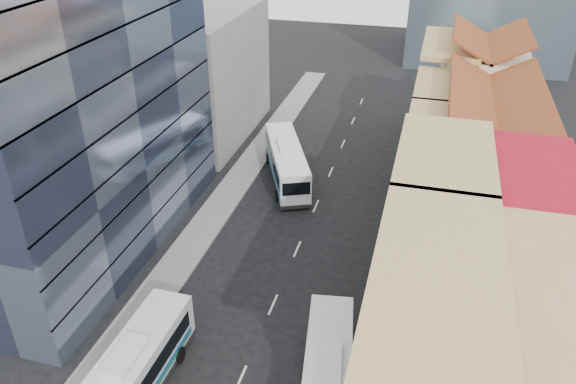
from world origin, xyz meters
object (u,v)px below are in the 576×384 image
(office_tower, at_px, (55,63))
(bus_left_far, at_px, (287,161))
(bus_left_near, at_px, (129,377))
(bus_right, at_px, (327,384))

(office_tower, bearing_deg, bus_left_far, 47.57)
(bus_left_near, bearing_deg, bus_right, 13.70)
(bus_left_near, relative_size, bus_left_far, 0.95)
(office_tower, height_order, bus_left_far, office_tower)
(office_tower, height_order, bus_right, office_tower)
(office_tower, height_order, bus_left_near, office_tower)
(bus_left_near, bearing_deg, office_tower, 130.24)
(office_tower, bearing_deg, bus_left_near, -50.72)
(bus_left_near, xyz_separation_m, bus_left_far, (1.54, 28.32, 0.11))
(bus_left_near, xyz_separation_m, bus_right, (10.90, 2.47, -0.02))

